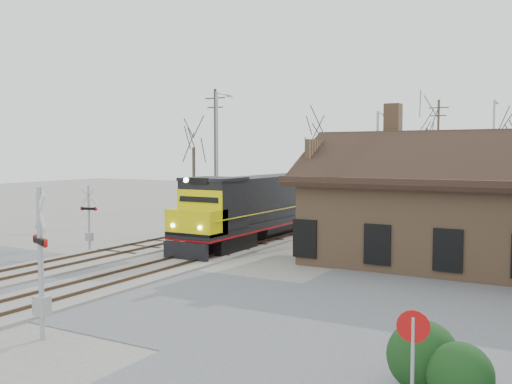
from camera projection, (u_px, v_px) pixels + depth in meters
ground at (95, 287)px, 22.68m from camera, size 140.00×140.00×0.00m
road at (95, 287)px, 22.68m from camera, size 60.00×9.00×0.03m
track_main at (272, 237)px, 35.67m from camera, size 3.40×90.00×0.24m
track_siding at (212, 232)px, 37.90m from camera, size 3.40×90.00×0.24m
depot at (465, 215)px, 26.99m from camera, size 15.20×9.31×7.90m
locomotive_lead at (269, 204)px, 35.22m from camera, size 2.75×18.44×4.09m
locomotive_trailing at (368, 188)px, 51.43m from camera, size 2.75×18.44×3.87m
crossbuck_near at (41, 269)px, 16.18m from camera, size 1.17×0.60×4.38m
crossbuck_far at (89, 220)px, 30.59m from camera, size 1.02×0.33×3.59m
do_not_enter_sign at (413, 343)px, 11.34m from camera, size 0.66×0.14×2.23m
hedge_a at (423, 356)px, 12.76m from camera, size 1.60×1.60×1.60m
hedge_b at (460, 376)px, 11.89m from camera, size 1.39×1.39×1.39m
streetlight_a at (218, 152)px, 40.93m from camera, size 0.25×2.04×9.68m
streetlight_b at (378, 163)px, 39.13m from camera, size 0.25×2.04×8.14m
streetlight_c at (493, 151)px, 49.69m from camera, size 0.25×2.04×9.90m
utility_pole_a at (215, 149)px, 49.88m from camera, size 2.00×0.24×10.86m
utility_pole_b at (438, 150)px, 57.88m from camera, size 2.00×0.24×10.66m
tree_a at (194, 138)px, 56.16m from camera, size 3.90×3.90×9.54m
tree_b at (316, 135)px, 56.63m from camera, size 4.03×4.03×9.89m
tree_c at (427, 117)px, 65.28m from camera, size 5.37×5.37×13.15m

